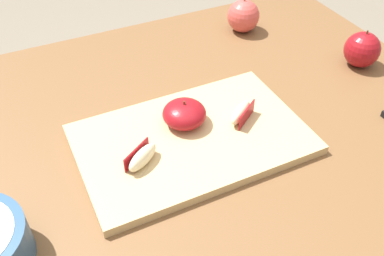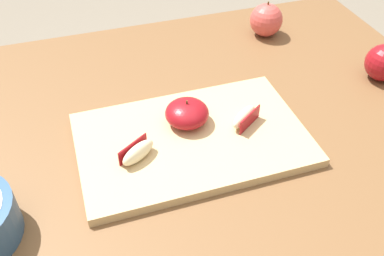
{
  "view_description": "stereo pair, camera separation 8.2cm",
  "coord_description": "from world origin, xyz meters",
  "px_view_note": "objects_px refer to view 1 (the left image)",
  "views": [
    {
      "loc": [
        -0.22,
        -0.59,
        1.35
      ],
      "look_at": [
        0.04,
        -0.03,
        0.81
      ],
      "focal_mm": 40.21,
      "sensor_mm": 36.0,
      "label": 1
    },
    {
      "loc": [
        -0.15,
        -0.62,
        1.35
      ],
      "look_at": [
        0.04,
        -0.03,
        0.81
      ],
      "focal_mm": 40.21,
      "sensor_mm": 36.0,
      "label": 2
    }
  ],
  "objects_px": {
    "apple_half_skin_up": "(184,114)",
    "apple_wedge_right": "(241,113)",
    "whole_apple_red_delicious": "(362,50)",
    "cutting_board": "(192,139)",
    "apple_wedge_middle": "(142,157)",
    "whole_apple_pink_lady": "(243,16)"
  },
  "relations": [
    {
      "from": "cutting_board",
      "to": "whole_apple_red_delicious",
      "type": "height_order",
      "value": "whole_apple_red_delicious"
    },
    {
      "from": "apple_half_skin_up",
      "to": "apple_wedge_right",
      "type": "height_order",
      "value": "apple_half_skin_up"
    },
    {
      "from": "apple_half_skin_up",
      "to": "whole_apple_pink_lady",
      "type": "distance_m",
      "value": 0.44
    },
    {
      "from": "whole_apple_red_delicious",
      "to": "whole_apple_pink_lady",
      "type": "xyz_separation_m",
      "value": [
        -0.17,
        0.27,
        0.0
      ]
    },
    {
      "from": "apple_wedge_middle",
      "to": "whole_apple_pink_lady",
      "type": "xyz_separation_m",
      "value": [
        0.43,
        0.37,
        0.01
      ]
    },
    {
      "from": "apple_wedge_middle",
      "to": "whole_apple_pink_lady",
      "type": "height_order",
      "value": "whole_apple_pink_lady"
    },
    {
      "from": "apple_wedge_right",
      "to": "whole_apple_red_delicious",
      "type": "relative_size",
      "value": 0.8
    },
    {
      "from": "whole_apple_pink_lady",
      "to": "apple_wedge_middle",
      "type": "bearing_deg",
      "value": -139.1
    },
    {
      "from": "apple_wedge_middle",
      "to": "whole_apple_red_delicious",
      "type": "xyz_separation_m",
      "value": [
        0.6,
        0.1,
        0.01
      ]
    },
    {
      "from": "apple_wedge_middle",
      "to": "whole_apple_pink_lady",
      "type": "distance_m",
      "value": 0.57
    },
    {
      "from": "apple_half_skin_up",
      "to": "apple_wedge_middle",
      "type": "bearing_deg",
      "value": -149.02
    },
    {
      "from": "cutting_board",
      "to": "apple_wedge_right",
      "type": "bearing_deg",
      "value": 1.49
    },
    {
      "from": "apple_wedge_right",
      "to": "apple_wedge_middle",
      "type": "height_order",
      "value": "same"
    },
    {
      "from": "cutting_board",
      "to": "apple_wedge_right",
      "type": "height_order",
      "value": "apple_wedge_right"
    },
    {
      "from": "cutting_board",
      "to": "whole_apple_pink_lady",
      "type": "bearing_deg",
      "value": 47.3
    },
    {
      "from": "apple_wedge_right",
      "to": "whole_apple_pink_lady",
      "type": "distance_m",
      "value": 0.4
    },
    {
      "from": "cutting_board",
      "to": "apple_wedge_right",
      "type": "distance_m",
      "value": 0.11
    },
    {
      "from": "apple_half_skin_up",
      "to": "whole_apple_red_delicious",
      "type": "relative_size",
      "value": 0.93
    },
    {
      "from": "apple_half_skin_up",
      "to": "cutting_board",
      "type": "bearing_deg",
      "value": -93.96
    },
    {
      "from": "apple_wedge_middle",
      "to": "whole_apple_pink_lady",
      "type": "bearing_deg",
      "value": 40.9
    },
    {
      "from": "apple_wedge_right",
      "to": "apple_wedge_middle",
      "type": "distance_m",
      "value": 0.22
    },
    {
      "from": "whole_apple_red_delicious",
      "to": "apple_wedge_right",
      "type": "bearing_deg",
      "value": -169.14
    }
  ]
}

